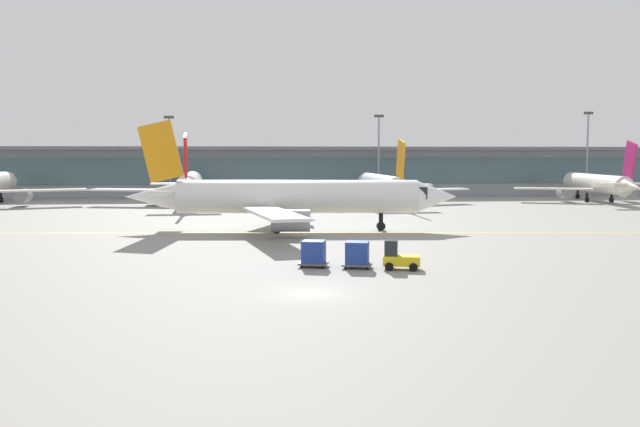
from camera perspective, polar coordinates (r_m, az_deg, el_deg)
name	(u,v)px	position (r m, az deg, el deg)	size (l,w,h in m)	color
ground_plane	(311,293)	(40.17, -0.74, -6.75)	(400.00, 400.00, 0.00)	gray
taxiway_centreline_stripe	(299,233)	(70.49, -1.80, -1.63)	(110.00, 0.36, 0.01)	yellow
terminal_concourse	(271,171)	(133.64, -4.19, 3.64)	(175.11, 11.00, 9.60)	#8C939E
gate_airplane_1	(190,184)	(111.20, -10.91, 2.47)	(31.45, 33.84, 11.21)	white
gate_airplane_2	(381,185)	(111.32, 5.19, 2.43)	(29.37, 31.57, 10.46)	white
gate_airplane_3	(596,184)	(125.24, 22.31, 2.34)	(28.78, 31.11, 10.30)	silver
taxiing_regional_jet	(293,198)	(72.17, -2.28, 1.34)	(35.71, 33.07, 11.82)	white
baggage_tug	(399,257)	(48.45, 6.66, -3.67)	(2.87, 2.16, 2.10)	yellow
cargo_dolly_lead	(357,254)	(48.65, 3.17, -3.42)	(2.44, 2.09, 1.94)	#595B60
cargo_dolly_trailing	(314,253)	(49.09, -0.54, -3.34)	(2.44, 2.09, 1.94)	#595B60
apron_light_mast_1	(170,153)	(128.24, -12.59, 4.98)	(1.80, 0.36, 15.21)	gray
apron_light_mast_2	(379,152)	(128.25, 4.98, 5.16)	(1.80, 0.36, 15.56)	gray
apron_light_mast_3	(587,151)	(140.30, 21.65, 4.96)	(1.80, 0.36, 16.27)	gray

